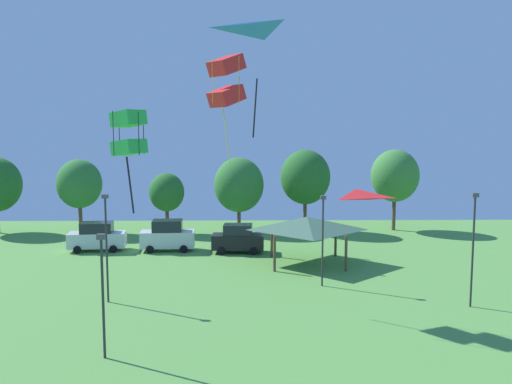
{
  "coord_description": "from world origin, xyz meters",
  "views": [
    {
      "loc": [
        -0.44,
        0.01,
        10.1
      ],
      "look_at": [
        -0.24,
        14.05,
        8.49
      ],
      "focal_mm": 38.0,
      "sensor_mm": 36.0,
      "label": 1
    }
  ],
  "objects_px": {
    "kite_flying_5": "(129,134)",
    "light_post_3": "(106,242)",
    "parked_car_third_from_left": "(238,239)",
    "park_pavilion": "(307,223)",
    "treeline_tree_4": "(305,177)",
    "treeline_tree_5": "(395,176)",
    "parked_car_leftmost": "(97,237)",
    "kite_flying_0": "(355,204)",
    "parked_car_second_from_left": "(168,236)",
    "light_post_1": "(323,235)",
    "light_post_2": "(473,244)",
    "kite_flying_4": "(226,81)",
    "treeline_tree_1": "(79,184)",
    "kite_flying_3": "(264,64)",
    "light_post_0": "(103,288)",
    "treeline_tree_2": "(167,192)"
  },
  "relations": [
    {
      "from": "treeline_tree_2",
      "to": "treeline_tree_5",
      "type": "distance_m",
      "value": 22.77
    },
    {
      "from": "kite_flying_0",
      "to": "parked_car_leftmost",
      "type": "xyz_separation_m",
      "value": [
        -16.55,
        25.63,
        -6.28
      ]
    },
    {
      "from": "kite_flying_5",
      "to": "light_post_3",
      "type": "distance_m",
      "value": 18.33
    },
    {
      "from": "parked_car_third_from_left",
      "to": "treeline_tree_5",
      "type": "height_order",
      "value": "treeline_tree_5"
    },
    {
      "from": "treeline_tree_1",
      "to": "treeline_tree_5",
      "type": "relative_size",
      "value": 0.89
    },
    {
      "from": "kite_flying_5",
      "to": "treeline_tree_2",
      "type": "distance_m",
      "value": 38.42
    },
    {
      "from": "kite_flying_5",
      "to": "light_post_1",
      "type": "xyz_separation_m",
      "value": [
        8.01,
        19.55,
        -6.64
      ]
    },
    {
      "from": "kite_flying_0",
      "to": "kite_flying_4",
      "type": "height_order",
      "value": "kite_flying_4"
    },
    {
      "from": "treeline_tree_5",
      "to": "kite_flying_5",
      "type": "bearing_deg",
      "value": -114.59
    },
    {
      "from": "kite_flying_5",
      "to": "treeline_tree_2",
      "type": "xyz_separation_m",
      "value": [
        -4.72,
        37.67,
        -5.94
      ]
    },
    {
      "from": "parked_car_leftmost",
      "to": "treeline_tree_1",
      "type": "xyz_separation_m",
      "value": [
        -3.73,
        7.72,
        3.7
      ]
    },
    {
      "from": "kite_flying_5",
      "to": "light_post_3",
      "type": "relative_size",
      "value": 0.44
    },
    {
      "from": "light_post_1",
      "to": "light_post_3",
      "type": "xyz_separation_m",
      "value": [
        -13.07,
        -3.13,
        0.25
      ]
    },
    {
      "from": "kite_flying_4",
      "to": "light_post_3",
      "type": "height_order",
      "value": "kite_flying_4"
    },
    {
      "from": "kite_flying_5",
      "to": "treeline_tree_5",
      "type": "bearing_deg",
      "value": 65.41
    },
    {
      "from": "kite_flying_4",
      "to": "treeline_tree_1",
      "type": "relative_size",
      "value": 0.89
    },
    {
      "from": "parked_car_leftmost",
      "to": "light_post_2",
      "type": "height_order",
      "value": "light_post_2"
    },
    {
      "from": "parked_car_leftmost",
      "to": "kite_flying_0",
      "type": "bearing_deg",
      "value": -62.14
    },
    {
      "from": "kite_flying_5",
      "to": "light_post_2",
      "type": "distance_m",
      "value": 22.98
    },
    {
      "from": "park_pavilion",
      "to": "light_post_1",
      "type": "xyz_separation_m",
      "value": [
        0.36,
        -5.99,
        0.28
      ]
    },
    {
      "from": "light_post_2",
      "to": "treeline_tree_5",
      "type": "relative_size",
      "value": 0.81
    },
    {
      "from": "kite_flying_0",
      "to": "treeline_tree_4",
      "type": "height_order",
      "value": "treeline_tree_4"
    },
    {
      "from": "light_post_0",
      "to": "light_post_2",
      "type": "height_order",
      "value": "light_post_2"
    },
    {
      "from": "treeline_tree_5",
      "to": "treeline_tree_4",
      "type": "bearing_deg",
      "value": -176.17
    },
    {
      "from": "treeline_tree_2",
      "to": "parked_car_second_from_left",
      "type": "bearing_deg",
      "value": -81.33
    },
    {
      "from": "kite_flying_5",
      "to": "light_post_0",
      "type": "relative_size",
      "value": 0.5
    },
    {
      "from": "parked_car_second_from_left",
      "to": "park_pavilion",
      "type": "distance_m",
      "value": 12.24
    },
    {
      "from": "treeline_tree_2",
      "to": "kite_flying_5",
      "type": "bearing_deg",
      "value": -82.86
    },
    {
      "from": "parked_car_leftmost",
      "to": "parked_car_third_from_left",
      "type": "height_order",
      "value": "parked_car_leftmost"
    },
    {
      "from": "kite_flying_3",
      "to": "parked_car_leftmost",
      "type": "bearing_deg",
      "value": 115.44
    },
    {
      "from": "kite_flying_5",
      "to": "parked_car_third_from_left",
      "type": "xyz_separation_m",
      "value": [
        2.36,
        29.29,
        -8.84
      ]
    },
    {
      "from": "kite_flying_0",
      "to": "parked_car_third_from_left",
      "type": "xyz_separation_m",
      "value": [
        -4.71,
        24.77,
        -6.3
      ]
    },
    {
      "from": "kite_flying_0",
      "to": "light_post_0",
      "type": "relative_size",
      "value": 0.3
    },
    {
      "from": "parked_car_second_from_left",
      "to": "kite_flying_5",
      "type": "bearing_deg",
      "value": -86.18
    },
    {
      "from": "kite_flying_3",
      "to": "parked_car_third_from_left",
      "type": "height_order",
      "value": "kite_flying_3"
    },
    {
      "from": "kite_flying_0",
      "to": "parked_car_third_from_left",
      "type": "bearing_deg",
      "value": 100.76
    },
    {
      "from": "light_post_0",
      "to": "light_post_3",
      "type": "xyz_separation_m",
      "value": [
        -1.87,
        7.9,
        0.41
      ]
    },
    {
      "from": "light_post_2",
      "to": "treeline_tree_2",
      "type": "bearing_deg",
      "value": 132.73
    },
    {
      "from": "park_pavilion",
      "to": "light_post_2",
      "type": "xyz_separation_m",
      "value": [
        8.32,
        -10.27,
        0.62
      ]
    },
    {
      "from": "parked_car_third_from_left",
      "to": "light_post_2",
      "type": "xyz_separation_m",
      "value": [
        13.61,
        -14.02,
        2.53
      ]
    },
    {
      "from": "kite_flying_0",
      "to": "treeline_tree_5",
      "type": "distance_m",
      "value": 36.42
    },
    {
      "from": "kite_flying_5",
      "to": "parked_car_third_from_left",
      "type": "relative_size",
      "value": 0.65
    },
    {
      "from": "treeline_tree_4",
      "to": "parked_car_leftmost",
      "type": "bearing_deg",
      "value": -155.23
    },
    {
      "from": "treeline_tree_1",
      "to": "kite_flying_4",
      "type": "bearing_deg",
      "value": -53.76
    },
    {
      "from": "kite_flying_5",
      "to": "parked_car_leftmost",
      "type": "bearing_deg",
      "value": 107.46
    },
    {
      "from": "park_pavilion",
      "to": "parked_car_leftmost",
      "type": "bearing_deg",
      "value": 164.93
    },
    {
      "from": "park_pavilion",
      "to": "treeline_tree_4",
      "type": "bearing_deg",
      "value": 84.68
    },
    {
      "from": "park_pavilion",
      "to": "treeline_tree_2",
      "type": "relative_size",
      "value": 1.11
    },
    {
      "from": "kite_flying_0",
      "to": "light_post_1",
      "type": "relative_size",
      "value": 0.29
    },
    {
      "from": "light_post_0",
      "to": "light_post_1",
      "type": "distance_m",
      "value": 15.72
    }
  ]
}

